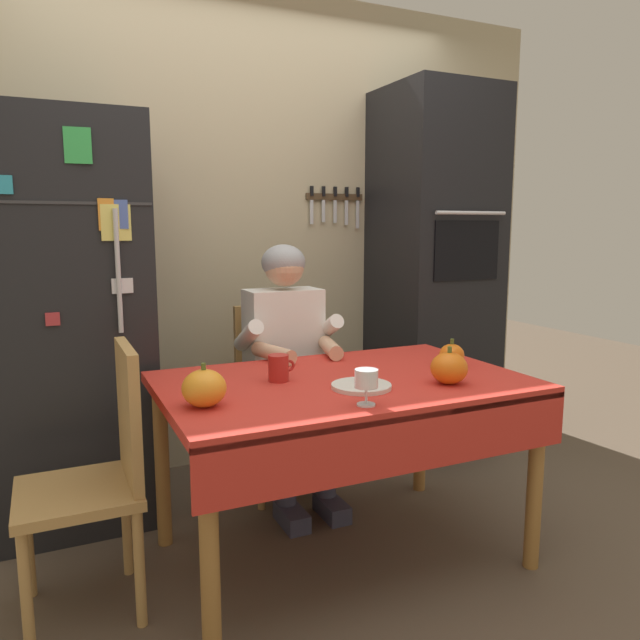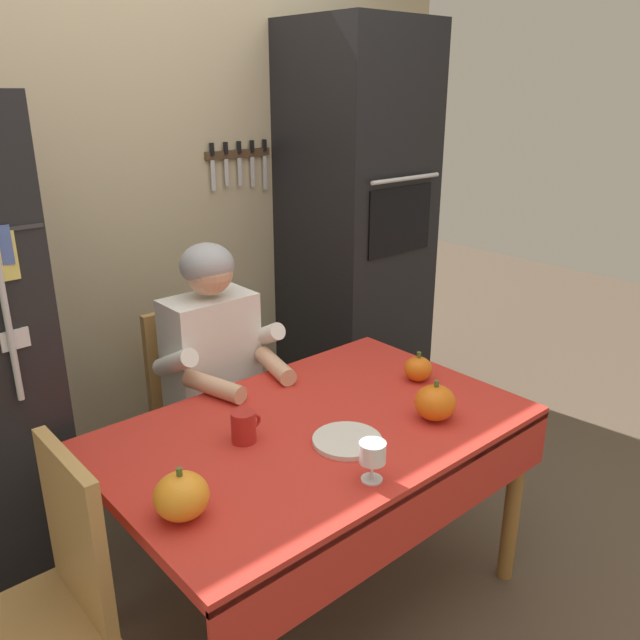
{
  "view_description": "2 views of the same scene",
  "coord_description": "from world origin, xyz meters",
  "px_view_note": "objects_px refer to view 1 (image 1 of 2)",
  "views": [
    {
      "loc": [
        -1.04,
        -1.95,
        1.33
      ],
      "look_at": [
        -0.03,
        0.25,
        0.95
      ],
      "focal_mm": 33.89,
      "sensor_mm": 36.0,
      "label": 1
    },
    {
      "loc": [
        -1.25,
        -1.34,
        1.81
      ],
      "look_at": [
        0.13,
        0.23,
        1.05
      ],
      "focal_mm": 36.26,
      "sensor_mm": 36.0,
      "label": 2
    }
  ],
  "objects_px": {
    "dining_table": "(345,401)",
    "serving_tray": "(362,386)",
    "chair_behind_person": "(275,388)",
    "refrigerator": "(68,323)",
    "coffee_mug": "(279,368)",
    "pumpkin_small": "(204,388)",
    "chair_left_side": "(101,467)",
    "seated_person": "(289,352)",
    "pumpkin_large": "(452,355)",
    "pumpkin_medium": "(449,368)",
    "wine_glass": "(366,380)",
    "wall_oven": "(433,274)"
  },
  "relations": [
    {
      "from": "pumpkin_large",
      "to": "pumpkin_medium",
      "type": "distance_m",
      "value": 0.3
    },
    {
      "from": "refrigerator",
      "to": "wine_glass",
      "type": "height_order",
      "value": "refrigerator"
    },
    {
      "from": "pumpkin_large",
      "to": "dining_table",
      "type": "bearing_deg",
      "value": -177.15
    },
    {
      "from": "seated_person",
      "to": "pumpkin_small",
      "type": "height_order",
      "value": "seated_person"
    },
    {
      "from": "chair_behind_person",
      "to": "coffee_mug",
      "type": "bearing_deg",
      "value": -109.23
    },
    {
      "from": "wine_glass",
      "to": "serving_tray",
      "type": "relative_size",
      "value": 0.55
    },
    {
      "from": "wall_oven",
      "to": "chair_left_side",
      "type": "bearing_deg",
      "value": -156.57
    },
    {
      "from": "wall_oven",
      "to": "chair_behind_person",
      "type": "bearing_deg",
      "value": -172.9
    },
    {
      "from": "dining_table",
      "to": "chair_behind_person",
      "type": "relative_size",
      "value": 1.51
    },
    {
      "from": "chair_left_side",
      "to": "pumpkin_small",
      "type": "distance_m",
      "value": 0.47
    },
    {
      "from": "refrigerator",
      "to": "chair_behind_person",
      "type": "distance_m",
      "value": 1.04
    },
    {
      "from": "refrigerator",
      "to": "seated_person",
      "type": "bearing_deg",
      "value": -16.3
    },
    {
      "from": "refrigerator",
      "to": "pumpkin_small",
      "type": "height_order",
      "value": "refrigerator"
    },
    {
      "from": "refrigerator",
      "to": "wine_glass",
      "type": "distance_m",
      "value": 1.49
    },
    {
      "from": "seated_person",
      "to": "dining_table",
      "type": "bearing_deg",
      "value": -90.49
    },
    {
      "from": "chair_behind_person",
      "to": "wine_glass",
      "type": "bearing_deg",
      "value": -94.8
    },
    {
      "from": "coffee_mug",
      "to": "pumpkin_small",
      "type": "distance_m",
      "value": 0.4
    },
    {
      "from": "seated_person",
      "to": "chair_left_side",
      "type": "height_order",
      "value": "seated_person"
    },
    {
      "from": "coffee_mug",
      "to": "pumpkin_small",
      "type": "height_order",
      "value": "pumpkin_small"
    },
    {
      "from": "chair_behind_person",
      "to": "chair_left_side",
      "type": "relative_size",
      "value": 1.0
    },
    {
      "from": "dining_table",
      "to": "serving_tray",
      "type": "height_order",
      "value": "serving_tray"
    },
    {
      "from": "pumpkin_small",
      "to": "pumpkin_medium",
      "type": "bearing_deg",
      "value": -6.08
    },
    {
      "from": "pumpkin_large",
      "to": "pumpkin_small",
      "type": "bearing_deg",
      "value": -172.77
    },
    {
      "from": "wall_oven",
      "to": "dining_table",
      "type": "height_order",
      "value": "wall_oven"
    },
    {
      "from": "dining_table",
      "to": "pumpkin_medium",
      "type": "height_order",
      "value": "pumpkin_medium"
    },
    {
      "from": "seated_person",
      "to": "pumpkin_large",
      "type": "relative_size",
      "value": 10.64
    },
    {
      "from": "chair_behind_person",
      "to": "pumpkin_medium",
      "type": "distance_m",
      "value": 1.09
    },
    {
      "from": "refrigerator",
      "to": "dining_table",
      "type": "relative_size",
      "value": 1.29
    },
    {
      "from": "chair_behind_person",
      "to": "chair_left_side",
      "type": "xyz_separation_m",
      "value": [
        -0.91,
        -0.72,
        0.0
      ]
    },
    {
      "from": "refrigerator",
      "to": "coffee_mug",
      "type": "relative_size",
      "value": 16.9
    },
    {
      "from": "wine_glass",
      "to": "serving_tray",
      "type": "distance_m",
      "value": 0.23
    },
    {
      "from": "chair_left_side",
      "to": "pumpkin_small",
      "type": "height_order",
      "value": "chair_left_side"
    },
    {
      "from": "pumpkin_medium",
      "to": "serving_tray",
      "type": "height_order",
      "value": "pumpkin_medium"
    },
    {
      "from": "refrigerator",
      "to": "serving_tray",
      "type": "xyz_separation_m",
      "value": [
        0.95,
        -1.01,
        -0.15
      ]
    },
    {
      "from": "pumpkin_large",
      "to": "serving_tray",
      "type": "distance_m",
      "value": 0.54
    },
    {
      "from": "coffee_mug",
      "to": "pumpkin_large",
      "type": "bearing_deg",
      "value": -5.16
    },
    {
      "from": "pumpkin_medium",
      "to": "serving_tray",
      "type": "xyz_separation_m",
      "value": [
        -0.33,
        0.08,
        -0.05
      ]
    },
    {
      "from": "refrigerator",
      "to": "pumpkin_small",
      "type": "xyz_separation_m",
      "value": [
        0.37,
        -1.0,
        -0.1
      ]
    },
    {
      "from": "chair_behind_person",
      "to": "seated_person",
      "type": "xyz_separation_m",
      "value": [
        -0.0,
        -0.19,
        0.23
      ]
    },
    {
      "from": "coffee_mug",
      "to": "serving_tray",
      "type": "height_order",
      "value": "coffee_mug"
    },
    {
      "from": "chair_behind_person",
      "to": "pumpkin_medium",
      "type": "height_order",
      "value": "chair_behind_person"
    },
    {
      "from": "chair_behind_person",
      "to": "pumpkin_small",
      "type": "height_order",
      "value": "chair_behind_person"
    },
    {
      "from": "dining_table",
      "to": "wine_glass",
      "type": "xyz_separation_m",
      "value": [
        -0.09,
        -0.33,
        0.17
      ]
    },
    {
      "from": "pumpkin_large",
      "to": "wall_oven",
      "type": "bearing_deg",
      "value": 59.51
    },
    {
      "from": "chair_behind_person",
      "to": "serving_tray",
      "type": "relative_size",
      "value": 4.19
    },
    {
      "from": "wall_oven",
      "to": "seated_person",
      "type": "xyz_separation_m",
      "value": [
        -1.04,
        -0.32,
        -0.31
      ]
    },
    {
      "from": "chair_left_side",
      "to": "pumpkin_medium",
      "type": "height_order",
      "value": "chair_left_side"
    },
    {
      "from": "pumpkin_small",
      "to": "serving_tray",
      "type": "distance_m",
      "value": 0.59
    },
    {
      "from": "wall_oven",
      "to": "pumpkin_small",
      "type": "xyz_separation_m",
      "value": [
        -1.63,
        -1.04,
        -0.25
      ]
    },
    {
      "from": "seated_person",
      "to": "wine_glass",
      "type": "xyz_separation_m",
      "value": [
        -0.09,
        -0.93,
        0.09
      ]
    }
  ]
}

